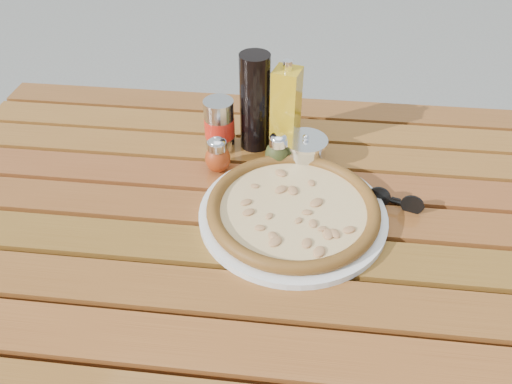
# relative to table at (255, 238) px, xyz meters

# --- Properties ---
(table) EXTENTS (1.40, 0.90, 0.75)m
(table) POSITION_rel_table_xyz_m (0.00, 0.00, 0.00)
(table) COLOR #3B1F0D
(table) RESTS_ON ground
(plate) EXTENTS (0.36, 0.36, 0.01)m
(plate) POSITION_rel_table_xyz_m (0.07, -0.01, 0.08)
(plate) COLOR white
(plate) RESTS_ON table
(pizza) EXTENTS (0.37, 0.37, 0.03)m
(pizza) POSITION_rel_table_xyz_m (0.07, -0.01, 0.10)
(pizza) COLOR #FFEDB6
(pizza) RESTS_ON plate
(pepper_shaker) EXTENTS (0.06, 0.06, 0.08)m
(pepper_shaker) POSITION_rel_table_xyz_m (-0.09, 0.12, 0.11)
(pepper_shaker) COLOR #A73913
(pepper_shaker) RESTS_ON table
(oregano_shaker) EXTENTS (0.06, 0.06, 0.08)m
(oregano_shaker) POSITION_rel_table_xyz_m (0.03, 0.15, 0.11)
(oregano_shaker) COLOR #394019
(oregano_shaker) RESTS_ON table
(dark_bottle) EXTENTS (0.07, 0.07, 0.22)m
(dark_bottle) POSITION_rel_table_xyz_m (-0.03, 0.22, 0.19)
(dark_bottle) COLOR black
(dark_bottle) RESTS_ON table
(soda_can) EXTENTS (0.07, 0.07, 0.12)m
(soda_can) POSITION_rel_table_xyz_m (-0.10, 0.20, 0.13)
(soda_can) COLOR silver
(soda_can) RESTS_ON table
(olive_oil_cruet) EXTENTS (0.07, 0.07, 0.21)m
(olive_oil_cruet) POSITION_rel_table_xyz_m (0.04, 0.23, 0.17)
(olive_oil_cruet) COLOR #C09314
(olive_oil_cruet) RESTS_ON table
(parmesan_tin) EXTENTS (0.12, 0.12, 0.07)m
(parmesan_tin) POSITION_rel_table_xyz_m (0.09, 0.17, 0.11)
(parmesan_tin) COLOR silver
(parmesan_tin) RESTS_ON table
(sunglasses) EXTENTS (0.11, 0.05, 0.04)m
(sunglasses) POSITION_rel_table_xyz_m (0.27, 0.04, 0.09)
(sunglasses) COLOR black
(sunglasses) RESTS_ON table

